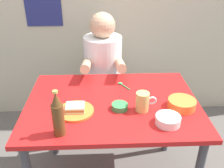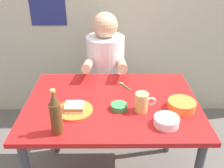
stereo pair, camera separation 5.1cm
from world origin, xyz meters
TOP-DOWN VIEW (x-y plane):
  - dining_table at (0.00, 0.00)m, footprint 1.10×0.80m
  - stool at (-0.05, 0.63)m, footprint 0.34×0.34m
  - person_seated at (-0.05, 0.62)m, footprint 0.33×0.56m
  - plate_orange at (-0.23, -0.11)m, footprint 0.22×0.22m
  - sandwich at (-0.23, -0.11)m, footprint 0.11×0.09m
  - beer_mug at (0.18, -0.11)m, footprint 0.13×0.08m
  - beer_bottle at (-0.29, -0.31)m, footprint 0.06×0.06m
  - dip_bowl_green at (0.04, -0.09)m, footprint 0.10×0.10m
  - rice_bowl_white at (0.30, -0.25)m, footprint 0.14×0.14m
  - soup_bowl_orange at (0.42, -0.09)m, footprint 0.17×0.17m
  - spoon at (0.08, 0.22)m, footprint 0.08×0.11m

SIDE VIEW (x-z plane):
  - stool at x=-0.05m, z-range 0.12..0.57m
  - dining_table at x=0.00m, z-range 0.28..1.02m
  - spoon at x=0.08m, z-range 0.74..0.75m
  - plate_orange at x=-0.23m, z-range 0.74..0.75m
  - dip_bowl_green at x=0.04m, z-range 0.74..0.78m
  - person_seated at x=-0.05m, z-range 0.41..1.13m
  - rice_bowl_white at x=0.30m, z-range 0.74..0.79m
  - soup_bowl_orange at x=0.42m, z-range 0.74..0.80m
  - sandwich at x=-0.23m, z-range 0.75..0.79m
  - beer_mug at x=0.18m, z-range 0.74..0.86m
  - beer_bottle at x=-0.29m, z-range 0.73..0.99m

